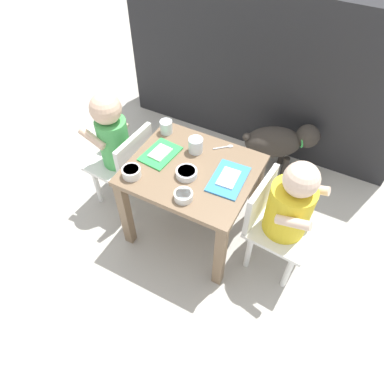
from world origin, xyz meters
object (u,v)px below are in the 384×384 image
object	(u,v)px
veggie_bowl_near	(186,173)
dining_table	(192,182)
veggie_bowl_far	(183,196)
dog	(279,142)
cereal_bowl_right_side	(131,172)
food_tray_right	(228,179)
spoon_by_left_tray	(225,147)
food_tray_left	(160,154)
water_cup_left	(196,146)
seated_child_left	(115,140)
seated_child_right	(287,207)
water_cup_right	(166,127)

from	to	relation	value
veggie_bowl_near	dining_table	bearing A→B (deg)	88.75
veggie_bowl_far	dog	bearing A→B (deg)	77.16
cereal_bowl_right_side	dining_table	bearing A→B (deg)	37.51
veggie_bowl_near	veggie_bowl_far	size ratio (longest dim) A/B	1.19
food_tray_right	spoon_by_left_tray	bearing A→B (deg)	117.83
food_tray_left	dining_table	bearing A→B (deg)	-3.87
dog	water_cup_left	distance (m)	0.65
food_tray_left	food_tray_right	xyz separation A→B (m)	(0.34, 0.00, 0.00)
veggie_bowl_near	veggie_bowl_far	world-z (taller)	veggie_bowl_far
seated_child_left	water_cup_left	size ratio (longest dim) A/B	9.69
dog	water_cup_left	size ratio (longest dim) A/B	6.07
water_cup_left	spoon_by_left_tray	world-z (taller)	water_cup_left
seated_child_left	veggie_bowl_near	xyz separation A→B (m)	(0.44, -0.07, 0.05)
spoon_by_left_tray	veggie_bowl_near	bearing A→B (deg)	-106.81
water_cup_left	dog	bearing A→B (deg)	62.52
food_tray_left	cereal_bowl_right_side	world-z (taller)	cereal_bowl_right_side
seated_child_left	food_tray_left	bearing A→B (deg)	-2.10
food_tray_left	veggie_bowl_near	distance (m)	0.18
seated_child_left	veggie_bowl_near	distance (m)	0.45
seated_child_right	spoon_by_left_tray	world-z (taller)	seated_child_right
dog	cereal_bowl_right_side	distance (m)	0.96
water_cup_right	cereal_bowl_right_side	bearing A→B (deg)	-86.93
dining_table	veggie_bowl_near	xyz separation A→B (m)	(-0.00, -0.05, 0.11)
dining_table	veggie_bowl_near	world-z (taller)	veggie_bowl_near
seated_child_right	veggie_bowl_far	distance (m)	0.44
water_cup_right	seated_child_left	bearing A→B (deg)	-146.02
dining_table	dog	world-z (taller)	dining_table
food_tray_right	food_tray_left	bearing A→B (deg)	-180.00
seated_child_left	water_cup_right	bearing A→B (deg)	33.98
cereal_bowl_right_side	spoon_by_left_tray	world-z (taller)	cereal_bowl_right_side
food_tray_left	food_tray_right	world-z (taller)	same
food_tray_left	water_cup_left	bearing A→B (deg)	36.50
dining_table	food_tray_right	size ratio (longest dim) A/B	2.61
food_tray_right	spoon_by_left_tray	size ratio (longest dim) A/B	2.61
dining_table	water_cup_left	size ratio (longest dim) A/B	7.96
veggie_bowl_near	food_tray_left	bearing A→B (deg)	159.82
seated_child_right	cereal_bowl_right_side	xyz separation A→B (m)	(-0.66, -0.18, 0.06)
seated_child_right	food_tray_left	distance (m)	0.62
dining_table	water_cup_right	bearing A→B (deg)	144.24
dining_table	dog	size ratio (longest dim) A/B	1.31
seated_child_right	cereal_bowl_right_side	bearing A→B (deg)	-164.45
dog	water_cup_right	xyz separation A→B (m)	(-0.47, -0.47, 0.27)
cereal_bowl_right_side	veggie_bowl_far	distance (m)	0.26
seated_child_right	food_tray_right	size ratio (longest dim) A/B	3.11
seated_child_right	veggie_bowl_far	size ratio (longest dim) A/B	8.45
food_tray_right	cereal_bowl_right_side	world-z (taller)	cereal_bowl_right_side
seated_child_right	water_cup_right	bearing A→B (deg)	167.82
dog	food_tray_right	world-z (taller)	food_tray_right
water_cup_left	veggie_bowl_near	xyz separation A→B (m)	(0.04, -0.16, -0.01)
dog	cereal_bowl_right_side	xyz separation A→B (m)	(-0.45, -0.80, 0.26)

